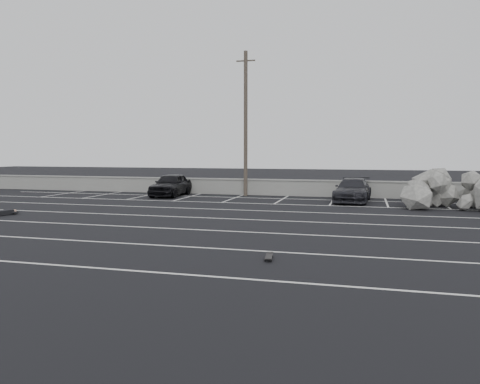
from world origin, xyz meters
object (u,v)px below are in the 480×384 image
(riprap_pile, at_px, (468,196))
(person, at_px, (5,210))
(trash_bin, at_px, (439,191))
(skateboard, at_px, (269,257))
(car_left, at_px, (171,185))
(car_right, at_px, (353,190))
(utility_pole, at_px, (246,123))

(riprap_pile, height_order, person, riprap_pile)
(trash_bin, height_order, skateboard, trash_bin)
(car_left, distance_m, trash_bin, 16.46)
(person, bearing_deg, skateboard, -3.63)
(car_right, xyz_separation_m, trash_bin, (4.90, 2.19, -0.15))
(trash_bin, distance_m, person, 23.37)
(car_left, bearing_deg, car_right, -4.75)
(skateboard, bearing_deg, person, 149.98)
(trash_bin, distance_m, riprap_pile, 3.86)
(car_right, distance_m, skateboard, 15.46)
(car_right, bearing_deg, utility_pole, 169.47)
(car_left, bearing_deg, person, -111.53)
(utility_pole, height_order, riprap_pile, utility_pole)
(car_right, height_order, person, car_right)
(car_left, relative_size, trash_bin, 4.22)
(car_right, distance_m, person, 18.06)
(car_left, bearing_deg, trash_bin, 3.58)
(person, height_order, skateboard, person)
(car_right, relative_size, riprap_pile, 0.67)
(car_left, distance_m, riprap_pile, 17.34)
(skateboard, bearing_deg, car_right, 75.59)
(trash_bin, bearing_deg, car_right, -155.91)
(car_left, distance_m, utility_pole, 6.24)
(car_right, bearing_deg, trash_bin, 28.26)
(person, distance_m, skateboard, 14.39)
(trash_bin, height_order, person, trash_bin)
(riprap_pile, bearing_deg, skateboard, -118.53)
(car_right, xyz_separation_m, utility_pole, (-6.82, 1.79, 4.00))
(car_left, xyz_separation_m, riprap_pile, (17.22, -2.04, -0.10))
(riprap_pile, distance_m, skateboard, 15.69)
(utility_pole, height_order, trash_bin, utility_pole)
(utility_pole, xyz_separation_m, person, (-8.26, -11.73, -4.45))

